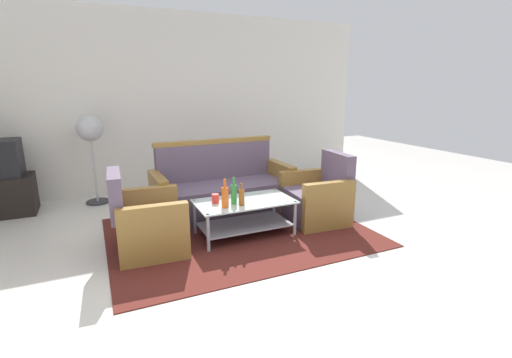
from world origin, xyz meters
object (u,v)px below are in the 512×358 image
at_px(coffee_table, 244,212).
at_px(bottle_green, 234,194).
at_px(bottle_brown, 242,197).
at_px(bottle_orange, 225,197).
at_px(armchair_left, 147,224).
at_px(couch, 223,191).
at_px(tv_stand, 1,196).
at_px(cup, 215,198).
at_px(armchair_right, 317,199).
at_px(pedestal_fan, 90,134).

height_order(coffee_table, bottle_green, bottle_green).
xyz_separation_m(bottle_brown, bottle_orange, (-0.19, 0.00, 0.02)).
height_order(bottle_orange, bottle_green, bottle_orange).
bearing_deg(bottle_brown, armchair_left, 170.70).
bearing_deg(bottle_brown, couch, 83.80).
relative_size(bottle_green, tv_stand, 0.37).
relative_size(couch, armchair_left, 2.14).
bearing_deg(bottle_green, bottle_orange, -148.08).
distance_m(couch, bottle_brown, 0.94).
height_order(couch, bottle_brown, couch).
distance_m(armchair_left, tv_stand, 2.48).
height_order(couch, tv_stand, couch).
bearing_deg(tv_stand, cup, -38.68).
relative_size(couch, bottle_orange, 5.85).
xyz_separation_m(couch, bottle_orange, (-0.29, -0.92, 0.21)).
xyz_separation_m(armchair_right, bottle_brown, (-1.09, -0.17, 0.22)).
relative_size(cup, pedestal_fan, 0.08).
distance_m(bottle_green, cup, 0.22).
relative_size(cup, tv_stand, 0.12).
bearing_deg(bottle_orange, armchair_left, 168.69).
relative_size(coffee_table, pedestal_fan, 0.87).
height_order(armchair_right, bottle_orange, armchair_right).
height_order(cup, pedestal_fan, pedestal_fan).
height_order(armchair_right, pedestal_fan, pedestal_fan).
height_order(coffee_table, pedestal_fan, pedestal_fan).
bearing_deg(pedestal_fan, bottle_orange, -59.76).
bearing_deg(bottle_brown, bottle_green, 124.44).
relative_size(couch, cup, 18.16).
distance_m(bottle_brown, pedestal_fan, 2.60).
distance_m(couch, armchair_left, 1.32).
distance_m(armchair_left, bottle_brown, 1.02).
distance_m(bottle_green, pedestal_fan, 2.50).
xyz_separation_m(couch, cup, (-0.33, -0.73, 0.14)).
distance_m(armchair_right, bottle_orange, 1.32).
distance_m(bottle_brown, cup, 0.31).
xyz_separation_m(couch, bottle_brown, (-0.10, -0.92, 0.19)).
distance_m(couch, cup, 0.81).
height_order(armchair_right, bottle_green, armchair_right).
bearing_deg(coffee_table, armchair_left, 178.15).
height_order(armchair_left, tv_stand, armchair_left).
height_order(armchair_right, tv_stand, armchair_right).
xyz_separation_m(armchair_left, coffee_table, (1.07, -0.03, -0.02)).
xyz_separation_m(couch, tv_stand, (-2.68, 1.15, -0.06)).
height_order(bottle_orange, pedestal_fan, pedestal_fan).
bearing_deg(tv_stand, bottle_orange, -40.83).
xyz_separation_m(bottle_green, cup, (-0.18, 0.11, -0.06)).
distance_m(bottle_green, tv_stand, 3.22).
bearing_deg(bottle_orange, armchair_right, 7.66).
bearing_deg(coffee_table, armchair_right, 2.73).
bearing_deg(bottle_orange, cup, 103.80).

